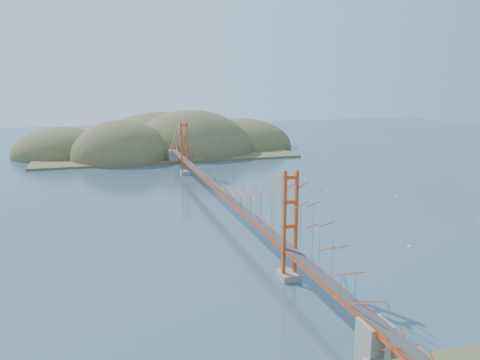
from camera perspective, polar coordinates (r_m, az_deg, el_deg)
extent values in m
plane|color=#2E4C5C|center=(78.05, -2.68, -3.34)|extent=(320.00, 320.00, 0.00)
cube|color=gray|center=(51.00, 5.97, -11.46)|extent=(2.00, 2.40, 0.70)
cube|color=gray|center=(106.56, -6.73, 0.92)|extent=(2.00, 2.40, 0.70)
cube|color=#AD3A13|center=(77.25, -2.70, -0.98)|extent=(1.40, 92.00, 0.16)
cube|color=#AD3A13|center=(77.29, -2.70, -1.13)|extent=(1.33, 92.00, 0.24)
cube|color=#38383A|center=(77.23, -2.71, -0.91)|extent=(1.19, 92.00, 0.03)
cube|color=gray|center=(37.84, 16.04, -18.53)|extent=(2.00, 2.20, 3.30)
cube|color=gray|center=(121.88, -8.12, 2.89)|extent=(2.20, 2.60, 3.30)
cube|color=gray|center=(36.54, 17.83, -20.16)|extent=(0.50, 0.70, 2.95)
cylinder|color=white|center=(36.87, 18.19, -19.84)|extent=(0.03, 0.03, 1.00)
cube|color=brown|center=(139.70, -9.29, 3.42)|extent=(70.00, 40.00, 0.60)
ellipsoid|color=brown|center=(130.74, -14.01, 2.53)|extent=(28.00, 28.00, 21.00)
ellipsoid|color=brown|center=(139.08, -5.90, 3.37)|extent=(36.00, 36.00, 25.00)
ellipsoid|color=brown|center=(151.17, 0.22, 4.12)|extent=(32.00, 32.00, 18.00)
ellipsoid|color=brown|center=(142.74, -20.72, 2.88)|extent=(28.00, 28.00, 16.00)
ellipsoid|color=brown|center=(153.74, -9.28, 4.09)|extent=(44.00, 44.00, 22.00)
cube|color=white|center=(113.93, 17.11, 1.03)|extent=(0.33, 0.50, 0.09)
cylinder|color=white|center=(113.89, 17.12, 1.16)|extent=(0.01, 0.01, 0.52)
cube|color=white|center=(131.36, 10.38, 2.76)|extent=(0.19, 0.49, 0.09)
cylinder|color=white|center=(131.32, 10.38, 2.87)|extent=(0.01, 0.01, 0.52)
cube|color=white|center=(89.47, 18.52, -1.93)|extent=(0.44, 0.64, 0.11)
cylinder|color=white|center=(89.40, 18.54, -1.72)|extent=(0.02, 0.02, 0.67)
cube|color=white|center=(109.74, 6.84, 1.09)|extent=(0.66, 0.33, 0.11)
cylinder|color=white|center=(109.68, 6.84, 1.27)|extent=(0.02, 0.02, 0.69)
cube|color=white|center=(90.03, 10.55, -1.43)|extent=(0.37, 0.56, 0.10)
cylinder|color=white|center=(89.96, 10.56, -1.25)|extent=(0.02, 0.02, 0.58)
cube|color=white|center=(92.59, 11.90, -1.12)|extent=(0.47, 0.44, 0.09)
cylinder|color=white|center=(92.53, 11.91, -0.96)|extent=(0.01, 0.01, 0.53)
cube|color=white|center=(99.50, 8.00, -0.07)|extent=(0.55, 0.53, 0.10)
cylinder|color=white|center=(99.43, 8.00, 0.11)|extent=(0.02, 0.02, 0.63)
cube|color=white|center=(126.29, 10.06, 2.41)|extent=(0.56, 0.25, 0.10)
cylinder|color=white|center=(126.24, 10.07, 2.54)|extent=(0.02, 0.02, 0.59)
cube|color=white|center=(89.32, 2.41, -1.33)|extent=(0.60, 0.56, 0.11)
cylinder|color=white|center=(89.25, 2.42, -1.12)|extent=(0.02, 0.02, 0.68)
cube|color=white|center=(113.30, 9.46, 1.35)|extent=(0.55, 0.61, 0.11)
cylinder|color=white|center=(113.24, 9.47, 1.52)|extent=(0.02, 0.02, 0.67)
cube|color=white|center=(111.11, 7.52, 1.20)|extent=(0.63, 0.30, 0.11)
cylinder|color=white|center=(111.05, 7.53, 1.37)|extent=(0.02, 0.02, 0.66)
cube|color=white|center=(63.55, 19.96, -7.61)|extent=(0.39, 0.64, 0.11)
cylinder|color=white|center=(63.44, 19.98, -7.33)|extent=(0.02, 0.02, 0.67)
cube|color=white|center=(117.48, 23.22, 0.91)|extent=(0.46, 0.58, 0.10)
cylinder|color=white|center=(117.43, 23.23, 1.06)|extent=(0.02, 0.02, 0.62)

